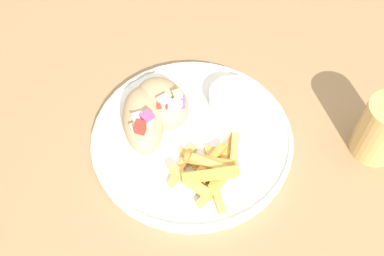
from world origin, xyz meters
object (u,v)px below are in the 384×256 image
object	(u,v)px
pita_sandwich_far	(162,103)
water_glass	(381,131)
pita_sandwich_near	(143,120)
plate	(192,137)
fries_pile	(210,170)
sauce_ramekin	(233,98)

from	to	relation	value
pita_sandwich_far	water_glass	xyz separation A→B (m)	(0.31, 0.14, 0.00)
water_glass	pita_sandwich_far	bearing A→B (deg)	-155.23
pita_sandwich_near	pita_sandwich_far	world-z (taller)	pita_sandwich_near
plate	fries_pile	world-z (taller)	fries_pile
fries_pile	water_glass	world-z (taller)	water_glass
pita_sandwich_near	pita_sandwich_far	xyz separation A→B (m)	(0.00, 0.05, -0.00)
pita_sandwich_far	fries_pile	xyz separation A→B (m)	(0.13, -0.05, -0.02)
plate	pita_sandwich_far	world-z (taller)	pita_sandwich_far
pita_sandwich_far	sauce_ramekin	xyz separation A→B (m)	(0.08, 0.08, -0.01)
pita_sandwich_near	fries_pile	world-z (taller)	pita_sandwich_near
pita_sandwich_far	water_glass	bearing A→B (deg)	49.46
sauce_ramekin	water_glass	size ratio (longest dim) A/B	0.77
pita_sandwich_near	sauce_ramekin	size ratio (longest dim) A/B	1.71
pita_sandwich_near	fries_pile	xyz separation A→B (m)	(0.13, -0.01, -0.02)
fries_pile	sauce_ramekin	distance (m)	0.14
plate	water_glass	bearing A→B (deg)	31.86
pita_sandwich_near	pita_sandwich_far	size ratio (longest dim) A/B	1.06
fries_pile	water_glass	size ratio (longest dim) A/B	1.31
plate	pita_sandwich_far	bearing A→B (deg)	171.64
pita_sandwich_near	sauce_ramekin	distance (m)	0.15
plate	pita_sandwich_far	distance (m)	0.07
pita_sandwich_far	sauce_ramekin	size ratio (longest dim) A/B	1.62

